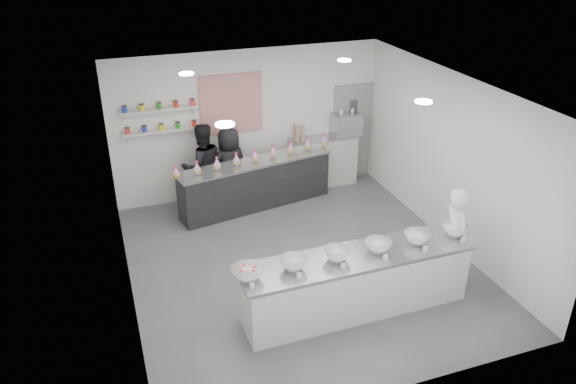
% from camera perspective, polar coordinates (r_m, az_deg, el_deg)
% --- Properties ---
extents(floor, '(6.00, 6.00, 0.00)m').
position_cam_1_polar(floor, '(9.53, 1.28, -7.33)').
color(floor, '#515156').
rests_on(floor, ground).
extents(ceiling, '(6.00, 6.00, 0.00)m').
position_cam_1_polar(ceiling, '(8.26, 1.49, 10.28)').
color(ceiling, white).
rests_on(ceiling, floor).
extents(back_wall, '(5.50, 0.00, 5.50)m').
position_cam_1_polar(back_wall, '(11.43, -4.00, 6.95)').
color(back_wall, white).
rests_on(back_wall, floor).
extents(left_wall, '(0.00, 6.00, 6.00)m').
position_cam_1_polar(left_wall, '(8.32, -16.65, -1.92)').
color(left_wall, white).
rests_on(left_wall, floor).
extents(right_wall, '(0.00, 6.00, 6.00)m').
position_cam_1_polar(right_wall, '(10.03, 16.26, 3.07)').
color(right_wall, white).
rests_on(right_wall, floor).
extents(back_door, '(0.88, 0.04, 2.10)m').
position_cam_1_polar(back_door, '(12.33, 6.49, 6.09)').
color(back_door, gray).
rests_on(back_door, floor).
extents(pattern_panel, '(1.25, 0.03, 1.20)m').
position_cam_1_polar(pattern_panel, '(11.19, -5.78, 8.86)').
color(pattern_panel, '#B42B2D').
rests_on(pattern_panel, back_wall).
extents(jar_shelf_lower, '(1.45, 0.22, 0.04)m').
position_cam_1_polar(jar_shelf_lower, '(11.00, -12.72, 6.11)').
color(jar_shelf_lower, silver).
rests_on(jar_shelf_lower, back_wall).
extents(jar_shelf_upper, '(1.45, 0.22, 0.04)m').
position_cam_1_polar(jar_shelf_upper, '(10.87, -12.94, 8.19)').
color(jar_shelf_upper, silver).
rests_on(jar_shelf_upper, back_wall).
extents(preserve_jars, '(1.45, 0.10, 0.56)m').
position_cam_1_polar(preserve_jars, '(10.89, -12.85, 7.46)').
color(preserve_jars, red).
rests_on(preserve_jars, jar_shelf_lower).
extents(downlight_0, '(0.24, 0.24, 0.02)m').
position_cam_1_polar(downlight_0, '(6.96, -6.44, 6.85)').
color(downlight_0, white).
rests_on(downlight_0, ceiling).
extents(downlight_1, '(0.24, 0.24, 0.02)m').
position_cam_1_polar(downlight_1, '(8.02, 13.60, 8.92)').
color(downlight_1, white).
rests_on(downlight_1, ceiling).
extents(downlight_2, '(0.24, 0.24, 0.02)m').
position_cam_1_polar(downlight_2, '(9.41, -10.28, 11.75)').
color(downlight_2, white).
rests_on(downlight_2, ceiling).
extents(downlight_3, '(0.24, 0.24, 0.02)m').
position_cam_1_polar(downlight_3, '(10.22, 5.74, 13.18)').
color(downlight_3, white).
rests_on(downlight_3, ceiling).
extents(prep_counter, '(3.49, 0.84, 0.95)m').
position_cam_1_polar(prep_counter, '(8.33, 6.91, -9.13)').
color(prep_counter, beige).
rests_on(prep_counter, floor).
extents(back_bar, '(3.20, 1.15, 0.97)m').
position_cam_1_polar(back_bar, '(11.14, -3.29, 0.79)').
color(back_bar, black).
rests_on(back_bar, floor).
extents(sneeze_guard, '(3.05, 0.59, 0.27)m').
position_cam_1_polar(sneeze_guard, '(10.66, -2.70, 3.25)').
color(sneeze_guard, white).
rests_on(sneeze_guard, back_bar).
extents(espresso_ledge, '(1.47, 0.47, 1.09)m').
position_cam_1_polar(espresso_ledge, '(12.06, 3.53, 3.16)').
color(espresso_ledge, beige).
rests_on(espresso_ledge, floor).
extents(espresso_machine, '(0.59, 0.41, 0.45)m').
position_cam_1_polar(espresso_machine, '(11.99, 5.94, 6.87)').
color(espresso_machine, '#93969E').
rests_on(espresso_machine, espresso_ledge).
extents(cup_stacks, '(0.24, 0.24, 0.34)m').
position_cam_1_polar(cup_stacks, '(11.61, 1.11, 6.04)').
color(cup_stacks, gray).
rests_on(cup_stacks, espresso_ledge).
extents(prep_bowls, '(3.65, 0.55, 0.16)m').
position_cam_1_polar(prep_bowls, '(8.03, 7.12, -5.91)').
color(prep_bowls, white).
rests_on(prep_bowls, prep_counter).
extents(label_cards, '(3.31, 0.04, 0.07)m').
position_cam_1_polar(label_cards, '(7.67, 8.76, -8.12)').
color(label_cards, white).
rests_on(label_cards, prep_counter).
extents(cookie_bags, '(3.32, 0.77, 0.27)m').
position_cam_1_polar(cookie_bags, '(10.89, -3.38, 3.75)').
color(cookie_bags, '#FF8EE3').
rests_on(cookie_bags, back_bar).
extents(woman_prep, '(0.48, 0.66, 1.68)m').
position_cam_1_polar(woman_prep, '(9.00, 16.65, -4.48)').
color(woman_prep, white).
rests_on(woman_prep, floor).
extents(staff_left, '(0.91, 0.74, 1.75)m').
position_cam_1_polar(staff_left, '(11.08, -8.66, 2.57)').
color(staff_left, black).
rests_on(staff_left, floor).
extents(staff_right, '(0.91, 0.75, 1.60)m').
position_cam_1_polar(staff_right, '(11.21, -5.91, 2.62)').
color(staff_right, black).
rests_on(staff_right, floor).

